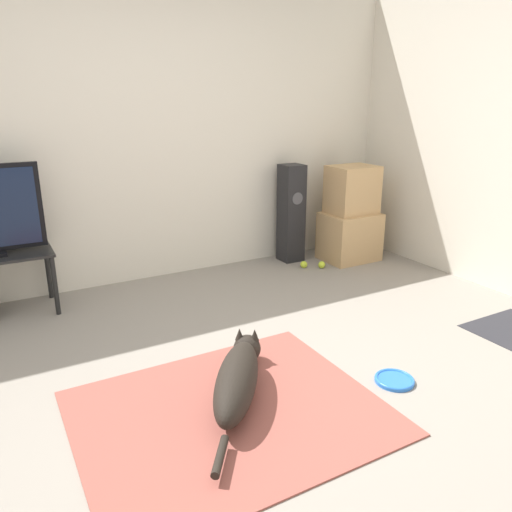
{
  "coord_description": "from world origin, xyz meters",
  "views": [
    {
      "loc": [
        -1.08,
        -2.07,
        1.56
      ],
      "look_at": [
        0.59,
        0.93,
        0.45
      ],
      "focal_mm": 35.0,
      "sensor_mm": 36.0,
      "label": 1
    }
  ],
  "objects": [
    {
      "name": "ground_plane",
      "position": [
        0.0,
        0.0,
        0.0
      ],
      "size": [
        12.0,
        12.0,
        0.0
      ],
      "primitive_type": "plane",
      "color": "gray"
    },
    {
      "name": "dog",
      "position": [
        -0.03,
        0.01,
        0.13
      ],
      "size": [
        0.7,
        0.94,
        0.25
      ],
      "color": "black",
      "rests_on": "area_rug"
    },
    {
      "name": "cardboard_box_upper",
      "position": [
        2.05,
        1.63,
        0.69
      ],
      "size": [
        0.44,
        0.35,
        0.45
      ],
      "color": "tan",
      "rests_on": "cardboard_box_lower"
    },
    {
      "name": "tennis_ball_by_boxes",
      "position": [
        1.63,
        1.52,
        0.03
      ],
      "size": [
        0.07,
        0.07,
        0.07
      ],
      "color": "#C6E033",
      "rests_on": "ground_plane"
    },
    {
      "name": "floor_speaker",
      "position": [
        1.51,
        1.88,
        0.47
      ],
      "size": [
        0.21,
        0.21,
        0.94
      ],
      "color": "black",
      "rests_on": "ground_plane"
    },
    {
      "name": "cardboard_box_lower",
      "position": [
        2.03,
        1.61,
        0.23
      ],
      "size": [
        0.52,
        0.41,
        0.47
      ],
      "color": "tan",
      "rests_on": "ground_plane"
    },
    {
      "name": "area_rug",
      "position": [
        -0.13,
        -0.1,
        0.01
      ],
      "size": [
        1.52,
        1.25,
        0.01
      ],
      "color": "#934C42",
      "rests_on": "ground_plane"
    },
    {
      "name": "frisbee",
      "position": [
        0.82,
        -0.28,
        0.01
      ],
      "size": [
        0.22,
        0.22,
        0.03
      ],
      "color": "blue",
      "rests_on": "ground_plane"
    },
    {
      "name": "wall_back",
      "position": [
        0.0,
        2.1,
        1.27
      ],
      "size": [
        8.0,
        0.06,
        2.55
      ],
      "color": "silver",
      "rests_on": "ground_plane"
    },
    {
      "name": "tennis_ball_near_speaker",
      "position": [
        1.49,
        1.61,
        0.03
      ],
      "size": [
        0.07,
        0.07,
        0.07
      ],
      "color": "#C6E033",
      "rests_on": "ground_plane"
    }
  ]
}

